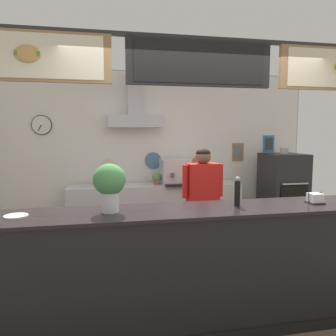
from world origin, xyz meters
TOP-DOWN VIEW (x-y plane):
  - ground_plane at (0.00, 0.00)m, footprint 6.66×6.66m
  - back_wall_assembly at (-0.01, 2.47)m, footprint 5.55×2.92m
  - service_counter at (0.00, -0.41)m, footprint 4.33×0.63m
  - back_prep_counter at (-0.03, 2.22)m, footprint 2.87×0.53m
  - pizza_oven at (2.16, 1.96)m, footprint 0.64×0.73m
  - shop_worker at (0.40, 0.97)m, footprint 0.57×0.24m
  - espresso_machine at (0.30, 2.19)m, footprint 0.47×0.52m
  - potted_thyme at (-0.01, 2.22)m, footprint 0.16×0.16m
  - potted_oregano at (-0.94, 2.20)m, footprint 0.21×0.21m
  - potted_rosemary at (0.90, 2.22)m, footprint 0.21×0.21m
  - pepper_grinder at (0.31, -0.38)m, footprint 0.05×0.05m
  - napkin_holder at (1.09, -0.41)m, footprint 0.14×0.14m
  - condiment_plate at (-1.60, -0.39)m, footprint 0.19×0.19m
  - basil_vase at (-0.85, -0.38)m, footprint 0.27×0.27m

SIDE VIEW (x-z plane):
  - ground_plane at x=0.00m, z-range 0.00..0.00m
  - back_prep_counter at x=-0.03m, z-range -0.01..0.90m
  - service_counter at x=0.00m, z-range 0.00..1.10m
  - pizza_oven at x=2.16m, z-range -0.05..1.46m
  - shop_worker at x=0.40m, z-range 0.06..1.62m
  - potted_thyme at x=-0.01m, z-range 0.92..1.11m
  - potted_oregano at x=-0.94m, z-range 0.92..1.15m
  - potted_rosemary at x=0.90m, z-range 0.92..1.17m
  - condiment_plate at x=-1.60m, z-range 1.10..1.11m
  - espresso_machine at x=0.30m, z-range 0.90..1.32m
  - napkin_holder at x=1.09m, z-range 1.09..1.20m
  - pepper_grinder at x=0.31m, z-range 1.10..1.37m
  - basil_vase at x=-0.85m, z-range 1.13..1.54m
  - back_wall_assembly at x=-0.01m, z-range 0.08..2.89m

